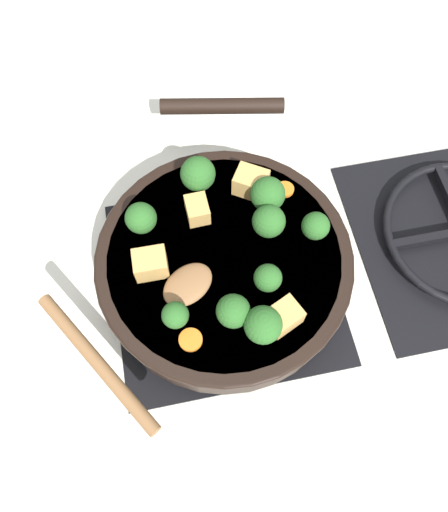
{
  "coord_description": "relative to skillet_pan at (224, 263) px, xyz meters",
  "views": [
    {
      "loc": [
        0.26,
        -0.05,
        0.66
      ],
      "look_at": [
        0.0,
        0.0,
        0.09
      ],
      "focal_mm": 35.0,
      "sensor_mm": 36.0,
      "label": 1
    }
  ],
  "objects": [
    {
      "name": "broccoli_floret_south_cluster",
      "position": [
        0.09,
        -0.01,
        0.05
      ],
      "size": [
        0.04,
        0.04,
        0.05
      ],
      "color": "#709956",
      "rests_on": "skillet_pan"
    },
    {
      "name": "broccoli_floret_tall_stem",
      "position": [
        -0.06,
        -0.1,
        0.05
      ],
      "size": [
        0.04,
        0.04,
        0.05
      ],
      "color": "#709956",
      "rests_on": "skillet_pan"
    },
    {
      "name": "broccoli_floret_mid_floret",
      "position": [
        -0.06,
        0.07,
        0.06
      ],
      "size": [
        0.05,
        0.05,
        0.05
      ],
      "color": "#709956",
      "rests_on": "skillet_pan"
    },
    {
      "name": "carrot_slice_orange_thin",
      "position": [
        0.1,
        -0.06,
        0.03
      ],
      "size": [
        0.03,
        0.03,
        0.01
      ],
      "primitive_type": "cylinder",
      "color": "orange",
      "rests_on": "skillet_pan"
    },
    {
      "name": "tofu_cube_center_large",
      "position": [
        0.1,
        0.05,
        0.04
      ],
      "size": [
        0.04,
        0.05,
        0.03
      ],
      "primitive_type": "cube",
      "rotation": [
        0.0,
        0.0,
        5.13
      ],
      "color": "tan",
      "rests_on": "skillet_pan"
    },
    {
      "name": "skillet_pan",
      "position": [
        0.0,
        0.0,
        0.0
      ],
      "size": [
        0.45,
        0.33,
        0.06
      ],
      "color": "black",
      "rests_on": "front_burner_grate"
    },
    {
      "name": "front_burner_grate",
      "position": [
        0.0,
        -0.0,
        -0.05
      ],
      "size": [
        0.31,
        0.31,
        0.03
      ],
      "color": "black",
      "rests_on": "ground_plane"
    },
    {
      "name": "wooden_spoon",
      "position": [
        0.07,
        -0.12,
        0.03
      ],
      "size": [
        0.21,
        0.22,
        0.02
      ],
      "color": "brown",
      "rests_on": "skillet_pan"
    },
    {
      "name": "broccoli_floret_center_top",
      "position": [
        -0.02,
        0.06,
        0.05
      ],
      "size": [
        0.04,
        0.04,
        0.05
      ],
      "color": "#709956",
      "rests_on": "skillet_pan"
    },
    {
      "name": "broccoli_floret_east_rim",
      "position": [
        0.11,
        0.02,
        0.06
      ],
      "size": [
        0.04,
        0.04,
        0.05
      ],
      "color": "#709956",
      "rests_on": "skillet_pan"
    },
    {
      "name": "carrot_slice_near_center",
      "position": [
        -0.08,
        0.1,
        0.03
      ],
      "size": [
        0.02,
        0.02,
        0.01
      ],
      "primitive_type": "cylinder",
      "color": "orange",
      "rests_on": "skillet_pan"
    },
    {
      "name": "broccoli_floret_west_rim",
      "position": [
        -0.11,
        -0.01,
        0.06
      ],
      "size": [
        0.05,
        0.05,
        0.05
      ],
      "color": "#709956",
      "rests_on": "skillet_pan"
    },
    {
      "name": "tofu_cube_east_chunk",
      "position": [
        -0.09,
        0.05,
        0.04
      ],
      "size": [
        0.05,
        0.05,
        0.03
      ],
      "primitive_type": "cube",
      "rotation": [
        0.0,
        0.0,
        4.15
      ],
      "color": "tan",
      "rests_on": "skillet_pan"
    },
    {
      "name": "broccoli_floret_small_inner",
      "position": [
        0.08,
        -0.07,
        0.05
      ],
      "size": [
        0.03,
        0.03,
        0.04
      ],
      "color": "#709956",
      "rests_on": "skillet_pan"
    },
    {
      "name": "tofu_cube_near_handle",
      "position": [
        0.0,
        -0.09,
        0.04
      ],
      "size": [
        0.03,
        0.04,
        0.03
      ],
      "primitive_type": "cube",
      "rotation": [
        0.0,
        0.0,
        1.56
      ],
      "color": "tan",
      "rests_on": "skillet_pan"
    },
    {
      "name": "tofu_cube_west_chunk",
      "position": [
        -0.06,
        -0.02,
        0.04
      ],
      "size": [
        0.04,
        0.03,
        0.03
      ],
      "primitive_type": "cube",
      "rotation": [
        0.0,
        0.0,
        3.18
      ],
      "color": "tan",
      "rests_on": "skillet_pan"
    },
    {
      "name": "ground_plane",
      "position": [
        0.0,
        -0.0,
        -0.06
      ],
      "size": [
        2.4,
        2.4,
        0.0
      ],
      "primitive_type": "plane",
      "color": "silver"
    },
    {
      "name": "broccoli_floret_near_spoon",
      "position": [
        -0.0,
        0.12,
        0.05
      ],
      "size": [
        0.04,
        0.04,
        0.04
      ],
      "color": "#709956",
      "rests_on": "skillet_pan"
    },
    {
      "name": "broccoli_floret_north_edge",
      "position": [
        0.05,
        0.04,
        0.05
      ],
      "size": [
        0.03,
        0.03,
        0.04
      ],
      "color": "#709956",
      "rests_on": "skillet_pan"
    }
  ]
}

